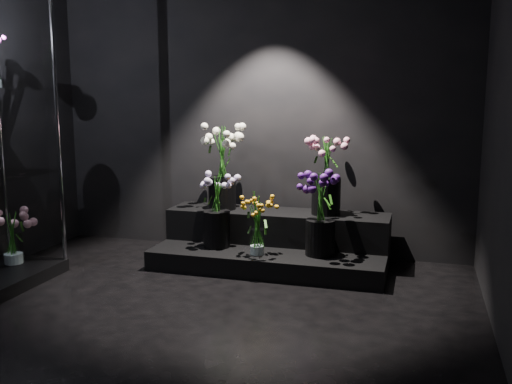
% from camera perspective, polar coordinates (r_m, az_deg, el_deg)
% --- Properties ---
extents(floor, '(4.00, 4.00, 0.00)m').
position_cam_1_polar(floor, '(3.84, -8.45, -13.26)').
color(floor, black).
rests_on(floor, ground).
extents(wall_back, '(4.00, 0.00, 4.00)m').
position_cam_1_polar(wall_back, '(5.42, 0.12, 8.72)').
color(wall_back, black).
rests_on(wall_back, floor).
extents(display_riser, '(2.01, 0.89, 0.45)m').
position_cam_1_polar(display_riser, '(5.13, 1.80, -5.07)').
color(display_riser, black).
rests_on(display_riser, floor).
extents(bouquet_orange_bells, '(0.29, 0.29, 0.52)m').
position_cam_1_polar(bouquet_orange_bells, '(4.75, 0.11, -3.14)').
color(bouquet_orange_bells, white).
rests_on(bouquet_orange_bells, display_riser).
extents(bouquet_lilac, '(0.42, 0.42, 0.65)m').
position_cam_1_polar(bouquet_lilac, '(4.99, -3.98, -1.27)').
color(bouquet_lilac, black).
rests_on(bouquet_lilac, display_riser).
extents(bouquet_purple, '(0.42, 0.42, 0.68)m').
position_cam_1_polar(bouquet_purple, '(4.75, 6.49, -1.86)').
color(bouquet_purple, black).
rests_on(bouquet_purple, display_riser).
extents(bouquet_cream_roses, '(0.54, 0.54, 0.75)m').
position_cam_1_polar(bouquet_cream_roses, '(5.23, -3.44, 2.98)').
color(bouquet_cream_roses, black).
rests_on(bouquet_cream_roses, display_riser).
extents(bouquet_pink_roses, '(0.48, 0.48, 0.69)m').
position_cam_1_polar(bouquet_pink_roses, '(5.03, 7.08, 2.22)').
color(bouquet_pink_roses, black).
rests_on(bouquet_pink_roses, display_riser).
extents(bouquet_case_base_pink, '(0.34, 0.34, 0.44)m').
position_cam_1_polar(bouquet_case_base_pink, '(5.14, -23.20, -4.07)').
color(bouquet_case_base_pink, white).
rests_on(bouquet_case_base_pink, display_case).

